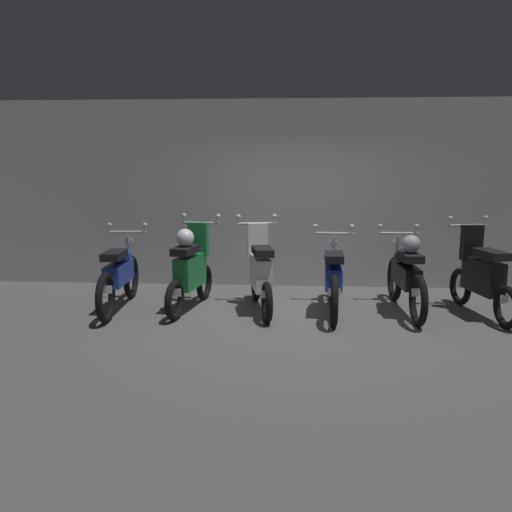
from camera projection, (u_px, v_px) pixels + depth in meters
name	position (u px, v px, depth m)	size (l,w,h in m)	color
ground_plane	(297.00, 324.00, 6.88)	(80.00, 80.00, 0.00)	#565451
back_wall	(297.00, 194.00, 8.92)	(16.00, 0.30, 3.01)	#ADADB2
motorbike_slot_0	(119.00, 274.00, 7.52)	(0.59, 1.95, 1.15)	black
motorbike_slot_1	(191.00, 269.00, 7.51)	(0.58, 1.67, 1.29)	black
motorbike_slot_2	(261.00, 272.00, 7.45)	(0.59, 1.67, 1.29)	black
motorbike_slot_3	(333.00, 276.00, 7.36)	(0.59, 1.95, 1.15)	black
motorbike_slot_4	(406.00, 274.00, 7.35)	(0.59, 1.95, 1.15)	black
motorbike_slot_5	(481.00, 276.00, 7.21)	(0.59, 1.67, 1.29)	black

